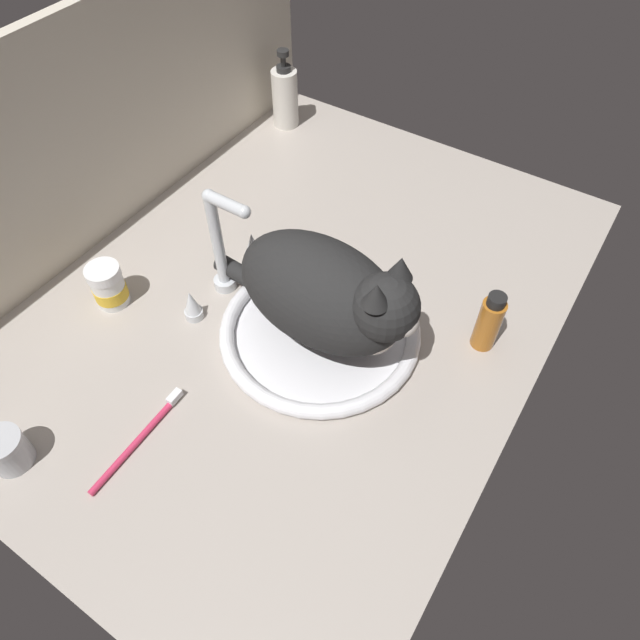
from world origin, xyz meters
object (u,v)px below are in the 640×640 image
Objects in this scene: faucet at (222,255)px; soap_pump_bottle at (285,97)px; metal_jar at (7,450)px; cat at (330,295)px; sink_basin at (320,331)px; toothbrush at (140,438)px; pill_bottle at (109,287)px; amber_bottle at (489,322)px.

soap_pump_bottle is at bearing 23.84° from faucet.
cat is at bearing -31.56° from metal_jar.
sink_basin is 33.22cm from toothbrush.
faucet is 20.85cm from pill_bottle.
metal_jar is (-43.47, 24.76, 1.86)cm from sink_basin.
metal_jar is 31.56cm from pill_bottle.
cat is 4.80× the size of pill_bottle.
sink_basin is 21.27cm from faucet.
cat is at bearing -90.31° from faucet.
sink_basin is at bearing -20.55° from toothbrush.
cat reaches higher than toothbrush.
amber_bottle is 0.61× the size of toothbrush.
pill_bottle is 0.43× the size of toothbrush.
cat is at bearing 121.69° from amber_bottle.
pill_bottle reaches higher than sink_basin.
pill_bottle is (-13.54, 36.96, -7.63)cm from cat.
faucet is at bearing 15.01° from toothbrush.
sink_basin is 2.90× the size of amber_bottle.
metal_jar is 0.74× the size of pill_bottle.
pill_bottle is 29.39cm from toothbrush.
cat reaches higher than sink_basin.
pill_bottle is at bearing 19.11° from metal_jar.
sink_basin is at bearing -90.00° from faucet.
cat reaches higher than soap_pump_bottle.
sink_basin is 1.56× the size of faucet.
amber_bottle reaches higher than sink_basin.
cat is 66.42cm from soap_pump_bottle.
soap_pump_bottle is 0.93× the size of toothbrush.
toothbrush is (-31.10, 11.66, -0.51)cm from sink_basin.
pill_bottle is 0.46× the size of soap_pump_bottle.
soap_pump_bottle is at bearing 40.20° from sink_basin.
toothbrush is at bearing 141.45° from amber_bottle.
sink_basin is 27.72cm from amber_bottle.
faucet is (0.00, 20.00, 7.24)cm from sink_basin.
cat is at bearing -69.88° from pill_bottle.
pill_bottle is at bearing 111.27° from sink_basin.
pill_bottle reaches higher than toothbrush.
cat reaches higher than amber_bottle.
soap_pump_bottle reaches higher than pill_bottle.
faucet reaches higher than pill_bottle.
amber_bottle is (13.44, -23.83, 4.41)cm from sink_basin.
cat reaches higher than pill_bottle.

